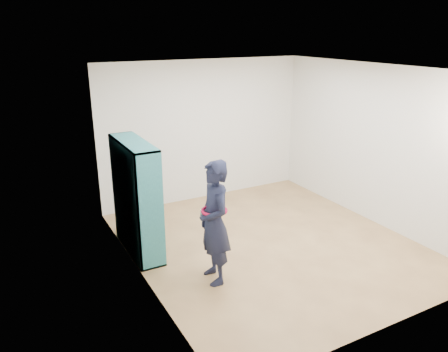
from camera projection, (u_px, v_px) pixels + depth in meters
floor at (270, 243)px, 6.66m from camera, size 4.50×4.50×0.00m
ceiling at (276, 69)px, 5.82m from camera, size 4.50×4.50×0.00m
wall_left at (138, 184)px, 5.34m from camera, size 0.02×4.50×2.60m
wall_right at (374, 145)px, 7.14m from camera, size 0.02×4.50×2.60m
wall_back at (204, 131)px, 8.12m from camera, size 4.00×0.02×2.60m
wall_front at (401, 219)px, 4.37m from camera, size 4.00×0.02×2.60m
bookshelf at (135, 200)px, 6.19m from camera, size 0.36×1.24×1.65m
person at (214, 223)px, 5.45m from camera, size 0.45×0.63×1.62m
smartphone at (201, 214)px, 5.43m from camera, size 0.02×0.08×0.12m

